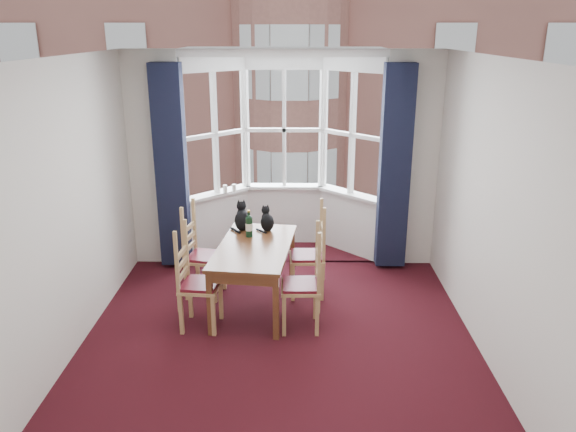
{
  "coord_description": "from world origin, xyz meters",
  "views": [
    {
      "loc": [
        0.16,
        -4.87,
        3.04
      ],
      "look_at": [
        0.08,
        1.05,
        1.05
      ],
      "focal_mm": 35.0,
      "sensor_mm": 36.0,
      "label": 1
    }
  ],
  "objects_px": {
    "cat_left": "(242,219)",
    "chair_left_near": "(192,285)",
    "chair_left_far": "(198,257)",
    "candle_tall": "(225,189)",
    "wine_bottle": "(249,225)",
    "dining_table": "(254,253)",
    "candle_short": "(234,188)",
    "chair_right_far": "(315,257)",
    "chair_right_near": "(309,287)",
    "cat_right": "(267,221)"
  },
  "relations": [
    {
      "from": "chair_right_near",
      "to": "chair_right_far",
      "type": "xyz_separation_m",
      "value": [
        0.08,
        0.8,
        0.0
      ]
    },
    {
      "from": "cat_left",
      "to": "candle_tall",
      "type": "xyz_separation_m",
      "value": [
        -0.34,
        1.16,
        0.04
      ]
    },
    {
      "from": "cat_left",
      "to": "candle_tall",
      "type": "relative_size",
      "value": 3.36
    },
    {
      "from": "chair_right_near",
      "to": "chair_left_far",
      "type": "bearing_deg",
      "value": 149.14
    },
    {
      "from": "chair_right_near",
      "to": "wine_bottle",
      "type": "relative_size",
      "value": 2.88
    },
    {
      "from": "cat_left",
      "to": "candle_tall",
      "type": "distance_m",
      "value": 1.21
    },
    {
      "from": "chair_right_far",
      "to": "candle_tall",
      "type": "height_order",
      "value": "candle_tall"
    },
    {
      "from": "chair_left_far",
      "to": "cat_left",
      "type": "height_order",
      "value": "cat_left"
    },
    {
      "from": "dining_table",
      "to": "cat_left",
      "type": "relative_size",
      "value": 4.28
    },
    {
      "from": "dining_table",
      "to": "wine_bottle",
      "type": "relative_size",
      "value": 4.81
    },
    {
      "from": "chair_left_near",
      "to": "wine_bottle",
      "type": "xyz_separation_m",
      "value": [
        0.55,
        0.74,
        0.41
      ]
    },
    {
      "from": "dining_table",
      "to": "wine_bottle",
      "type": "xyz_separation_m",
      "value": [
        -0.08,
        0.29,
        0.23
      ]
    },
    {
      "from": "chair_left_near",
      "to": "wine_bottle",
      "type": "bearing_deg",
      "value": 53.29
    },
    {
      "from": "dining_table",
      "to": "chair_left_far",
      "type": "height_order",
      "value": "chair_left_far"
    },
    {
      "from": "dining_table",
      "to": "chair_left_near",
      "type": "xyz_separation_m",
      "value": [
        -0.63,
        -0.45,
        -0.19
      ]
    },
    {
      "from": "dining_table",
      "to": "wine_bottle",
      "type": "bearing_deg",
      "value": 105.26
    },
    {
      "from": "candle_tall",
      "to": "chair_right_near",
      "type": "bearing_deg",
      "value": -62.41
    },
    {
      "from": "cat_right",
      "to": "wine_bottle",
      "type": "relative_size",
      "value": 0.97
    },
    {
      "from": "chair_right_near",
      "to": "cat_right",
      "type": "height_order",
      "value": "cat_right"
    },
    {
      "from": "chair_left_far",
      "to": "chair_right_far",
      "type": "relative_size",
      "value": 1.0
    },
    {
      "from": "cat_left",
      "to": "chair_left_near",
      "type": "bearing_deg",
      "value": -114.74
    },
    {
      "from": "chair_left_far",
      "to": "chair_right_near",
      "type": "height_order",
      "value": "same"
    },
    {
      "from": "chair_left_near",
      "to": "chair_right_far",
      "type": "distance_m",
      "value": 1.53
    },
    {
      "from": "chair_right_far",
      "to": "cat_left",
      "type": "xyz_separation_m",
      "value": [
        -0.86,
        0.19,
        0.41
      ]
    },
    {
      "from": "dining_table",
      "to": "wine_bottle",
      "type": "height_order",
      "value": "wine_bottle"
    },
    {
      "from": "chair_right_far",
      "to": "wine_bottle",
      "type": "distance_m",
      "value": 0.87
    },
    {
      "from": "cat_left",
      "to": "cat_right",
      "type": "xyz_separation_m",
      "value": [
        0.3,
        -0.03,
        -0.02
      ]
    },
    {
      "from": "chair_left_far",
      "to": "candle_tall",
      "type": "height_order",
      "value": "candle_tall"
    },
    {
      "from": "chair_left_near",
      "to": "cat_left",
      "type": "relative_size",
      "value": 2.56
    },
    {
      "from": "candle_tall",
      "to": "chair_left_near",
      "type": "bearing_deg",
      "value": -92.92
    },
    {
      "from": "chair_left_near",
      "to": "candle_tall",
      "type": "distance_m",
      "value": 2.19
    },
    {
      "from": "chair_right_near",
      "to": "cat_left",
      "type": "bearing_deg",
      "value": 128.23
    },
    {
      "from": "candle_short",
      "to": "candle_tall",
      "type": "bearing_deg",
      "value": -166.23
    },
    {
      "from": "cat_left",
      "to": "dining_table",
      "type": "bearing_deg",
      "value": -71.26
    },
    {
      "from": "chair_left_near",
      "to": "chair_right_near",
      "type": "relative_size",
      "value": 1.0
    },
    {
      "from": "chair_right_far",
      "to": "candle_short",
      "type": "distance_m",
      "value": 1.81
    },
    {
      "from": "wine_bottle",
      "to": "candle_tall",
      "type": "distance_m",
      "value": 1.47
    },
    {
      "from": "cat_left",
      "to": "candle_short",
      "type": "xyz_separation_m",
      "value": [
        -0.22,
        1.19,
        0.04
      ]
    },
    {
      "from": "cat_right",
      "to": "wine_bottle",
      "type": "distance_m",
      "value": 0.29
    },
    {
      "from": "chair_left_near",
      "to": "wine_bottle",
      "type": "height_order",
      "value": "wine_bottle"
    },
    {
      "from": "chair_right_near",
      "to": "candle_short",
      "type": "distance_m",
      "value": 2.44
    },
    {
      "from": "cat_left",
      "to": "candle_short",
      "type": "relative_size",
      "value": 3.23
    },
    {
      "from": "cat_right",
      "to": "chair_right_far",
      "type": "bearing_deg",
      "value": -16.01
    },
    {
      "from": "chair_right_far",
      "to": "candle_tall",
      "type": "relative_size",
      "value": 8.6
    },
    {
      "from": "candle_short",
      "to": "cat_right",
      "type": "bearing_deg",
      "value": -66.92
    },
    {
      "from": "cat_right",
      "to": "candle_short",
      "type": "distance_m",
      "value": 1.32
    },
    {
      "from": "chair_left_far",
      "to": "cat_left",
      "type": "bearing_deg",
      "value": 22.29
    },
    {
      "from": "cat_left",
      "to": "wine_bottle",
      "type": "distance_m",
      "value": 0.26
    },
    {
      "from": "chair_right_near",
      "to": "dining_table",
      "type": "bearing_deg",
      "value": 142.33
    },
    {
      "from": "chair_right_far",
      "to": "candle_tall",
      "type": "distance_m",
      "value": 1.86
    }
  ]
}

